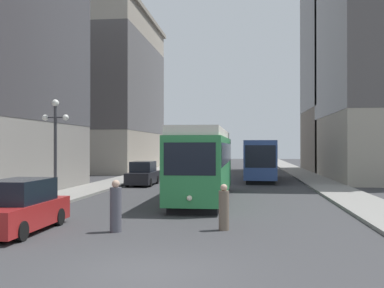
# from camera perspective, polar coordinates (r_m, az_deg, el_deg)

# --- Properties ---
(ground_plane) EXTENTS (200.00, 200.00, 0.00)m
(ground_plane) POSITION_cam_1_polar(r_m,az_deg,el_deg) (11.42, -5.34, -15.39)
(ground_plane) COLOR #38383A
(sidewalk_left) EXTENTS (2.79, 120.00, 0.15)m
(sidewalk_left) POSITION_cam_1_polar(r_m,az_deg,el_deg) (51.94, -5.08, -3.49)
(sidewalk_left) COLOR gray
(sidewalk_left) RESTS_ON ground
(sidewalk_right) EXTENTS (2.79, 120.00, 0.15)m
(sidewalk_right) POSITION_cam_1_polar(r_m,az_deg,el_deg) (51.21, 13.29, -3.53)
(sidewalk_right) COLOR gray
(sidewalk_right) RESTS_ON ground
(streetcar) EXTENTS (2.67, 12.91, 3.89)m
(streetcar) POSITION_cam_1_polar(r_m,az_deg,el_deg) (25.81, 1.44, -2.23)
(streetcar) COLOR black
(streetcar) RESTS_ON ground
(transit_bus) EXTENTS (2.98, 11.40, 3.45)m
(transit_bus) POSITION_cam_1_polar(r_m,az_deg,el_deg) (41.09, 8.45, -1.72)
(transit_bus) COLOR black
(transit_bus) RESTS_ON ground
(parked_car_left_near) EXTENTS (1.93, 4.76, 1.82)m
(parked_car_left_near) POSITION_cam_1_polar(r_m,az_deg,el_deg) (35.69, -6.06, -3.71)
(parked_car_left_near) COLOR black
(parked_car_left_near) RESTS_ON ground
(parked_car_left_mid) EXTENTS (1.91, 4.81, 1.82)m
(parked_car_left_mid) POSITION_cam_1_polar(r_m,az_deg,el_deg) (17.29, -20.48, -7.35)
(parked_car_left_mid) COLOR black
(parked_car_left_mid) RESTS_ON ground
(pedestrian_crossing_near) EXTENTS (0.37, 0.37, 1.64)m
(pedestrian_crossing_near) POSITION_cam_1_polar(r_m,az_deg,el_deg) (16.60, 3.94, -7.95)
(pedestrian_crossing_near) COLOR #6B5B4C
(pedestrian_crossing_near) RESTS_ON ground
(pedestrian_crossing_far) EXTENTS (0.40, 0.40, 1.81)m
(pedestrian_crossing_far) POSITION_cam_1_polar(r_m,az_deg,el_deg) (16.44, -9.37, -7.74)
(pedestrian_crossing_far) COLOR #4C4C56
(pedestrian_crossing_far) RESTS_ON ground
(lamp_post_left_near) EXTENTS (1.41, 0.36, 5.24)m
(lamp_post_left_near) POSITION_cam_1_polar(r_m,az_deg,el_deg) (24.77, -16.47, 1.19)
(lamp_post_left_near) COLOR #333338
(lamp_post_left_near) RESTS_ON sidewalk_left
(building_left_midblock) EXTENTS (12.59, 21.49, 19.27)m
(building_left_midblock) POSITION_cam_1_polar(r_m,az_deg,el_deg) (59.41, -11.04, 6.41)
(building_left_midblock) COLOR #A89E8E
(building_left_midblock) RESTS_ON ground
(building_right_midblock) EXTENTS (13.87, 15.05, 29.69)m
(building_right_midblock) POSITION_cam_1_polar(r_m,az_deg,el_deg) (59.38, 20.51, 11.71)
(building_right_midblock) COLOR slate
(building_right_midblock) RESTS_ON ground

